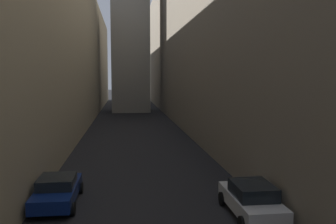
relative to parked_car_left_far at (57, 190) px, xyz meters
The scene contains 5 objects.
ground_plane 23.67m from the parked_car_left_far, 79.28° to the left, with size 264.00×264.00×0.00m, color black.
building_block_left 27.41m from the parked_car_left_far, 103.86° to the left, with size 10.26×108.00×18.75m, color gray.
building_block_right 31.79m from the parked_car_left_far, 58.09° to the left, with size 11.64×108.00×23.93m, color #756B5B.
parked_car_left_far is the anchor object (origin of this frame).
parked_car_right_far 9.18m from the parked_car_left_far, 16.56° to the right, with size 2.01×4.35×1.55m.
Camera 1 is at (-1.11, 7.59, 6.18)m, focal length 37.75 mm.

